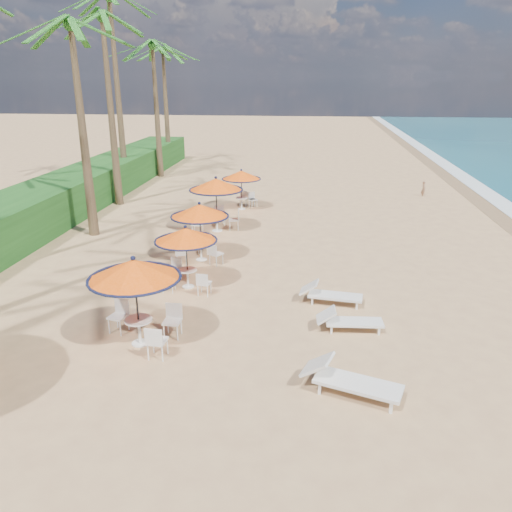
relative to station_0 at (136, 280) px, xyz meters
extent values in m
plane|color=tan|center=(5.36, -0.19, -1.79)|extent=(160.00, 160.00, 0.00)
cube|color=#194716|center=(-8.14, 10.81, -0.89)|extent=(3.00, 40.00, 1.80)
cylinder|color=black|center=(-0.03, -0.02, -0.62)|extent=(0.05, 0.05, 2.35)
cone|color=#FF5E16|center=(-0.03, -0.02, 0.30)|extent=(2.35, 2.35, 0.51)
torus|color=black|center=(-0.03, -0.02, 0.07)|extent=(2.35, 2.35, 0.07)
sphere|color=black|center=(-0.03, -0.02, 0.60)|extent=(0.12, 0.12, 0.12)
cylinder|color=silver|center=(-0.03, -0.02, -1.10)|extent=(0.71, 0.71, 0.04)
cylinder|color=silver|center=(-0.03, -0.02, -1.43)|extent=(0.08, 0.08, 0.71)
cylinder|color=black|center=(0.31, 3.78, -0.77)|extent=(0.04, 0.04, 2.05)
cone|color=#FF5E16|center=(0.31, 3.78, 0.03)|extent=(2.05, 2.05, 0.44)
torus|color=black|center=(0.31, 3.78, -0.17)|extent=(2.05, 2.05, 0.06)
sphere|color=black|center=(0.31, 3.78, 0.29)|extent=(0.11, 0.11, 0.11)
cylinder|color=silver|center=(0.31, 3.78, -1.18)|extent=(0.62, 0.62, 0.04)
cylinder|color=silver|center=(0.31, 3.78, -1.48)|extent=(0.07, 0.07, 0.62)
cylinder|color=black|center=(0.19, 6.37, -0.70)|extent=(0.05, 0.05, 2.18)
cone|color=#FF5E16|center=(0.19, 6.37, 0.15)|extent=(2.18, 2.18, 0.47)
torus|color=black|center=(0.19, 6.37, -0.07)|extent=(2.18, 2.18, 0.07)
sphere|color=black|center=(0.19, 6.37, 0.42)|extent=(0.11, 0.11, 0.11)
cylinder|color=silver|center=(0.19, 6.37, -1.15)|extent=(0.66, 0.66, 0.04)
cylinder|color=silver|center=(0.19, 6.37, -1.46)|extent=(0.08, 0.08, 0.66)
cylinder|color=black|center=(0.07, 10.17, -0.59)|extent=(0.05, 0.05, 2.39)
cone|color=#FF5E16|center=(0.07, 10.17, 0.34)|extent=(2.39, 2.39, 0.52)
torus|color=black|center=(0.07, 10.17, 0.10)|extent=(2.39, 2.39, 0.07)
sphere|color=black|center=(0.07, 10.17, 0.64)|extent=(0.12, 0.12, 0.12)
cylinder|color=silver|center=(0.07, 10.17, -1.08)|extent=(0.73, 0.73, 0.04)
cylinder|color=silver|center=(0.07, 10.17, -1.43)|extent=(0.08, 0.08, 0.73)
cylinder|color=black|center=(0.62, 14.20, -0.77)|extent=(0.04, 0.04, 2.03)
cone|color=#FF5E16|center=(0.62, 14.20, 0.02)|extent=(2.03, 2.03, 0.44)
torus|color=black|center=(0.62, 14.20, -0.18)|extent=(2.03, 2.03, 0.06)
sphere|color=black|center=(0.62, 14.20, 0.28)|extent=(0.11, 0.11, 0.11)
cylinder|color=silver|center=(0.62, 14.20, -1.19)|extent=(0.62, 0.62, 0.04)
cylinder|color=silver|center=(0.62, 14.20, -1.48)|extent=(0.07, 0.07, 0.62)
cube|color=silver|center=(5.43, -1.69, -1.48)|extent=(2.00, 1.25, 0.08)
cube|color=silver|center=(4.54, -1.39, -1.24)|extent=(0.81, 0.85, 0.47)
cube|color=silver|center=(5.43, -1.69, -1.66)|extent=(0.07, 0.07, 0.27)
cube|color=silver|center=(5.57, 1.35, -1.53)|extent=(1.59, 0.67, 0.06)
cube|color=silver|center=(4.80, 1.30, -1.33)|extent=(0.55, 0.60, 0.39)
cube|color=silver|center=(5.57, 1.35, -1.68)|extent=(0.05, 0.05, 0.22)
cube|color=silver|center=(5.11, 3.01, -1.52)|extent=(1.69, 0.80, 0.07)
cube|color=silver|center=(4.30, 3.11, -1.31)|extent=(0.62, 0.66, 0.40)
cube|color=silver|center=(5.11, 3.01, -1.67)|extent=(0.06, 0.06, 0.23)
cone|color=brown|center=(-5.22, 9.01, 2.45)|extent=(0.44, 0.44, 8.49)
sphere|color=#1F5E1A|center=(-5.22, 9.01, 6.70)|extent=(0.56, 0.56, 0.56)
cone|color=brown|center=(-6.21, 14.58, 2.87)|extent=(0.44, 0.44, 9.32)
sphere|color=#1F5E1A|center=(-6.21, 14.58, 7.53)|extent=(0.56, 0.56, 0.56)
cone|color=brown|center=(-7.60, 19.33, 3.62)|extent=(0.44, 0.44, 10.82)
cone|color=brown|center=(-6.31, 22.68, 2.44)|extent=(0.44, 0.44, 8.46)
sphere|color=#1F5E1A|center=(-6.31, 22.68, 6.67)|extent=(0.56, 0.56, 0.56)
cone|color=brown|center=(-6.99, 27.23, 2.41)|extent=(0.44, 0.44, 8.39)
sphere|color=#1F5E1A|center=(-6.99, 27.23, 6.60)|extent=(0.56, 0.56, 0.56)
imported|color=#896046|center=(10.70, 18.36, -1.32)|extent=(0.24, 0.35, 0.94)
camera|label=1|loc=(4.29, -11.10, 4.80)|focal=35.00mm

